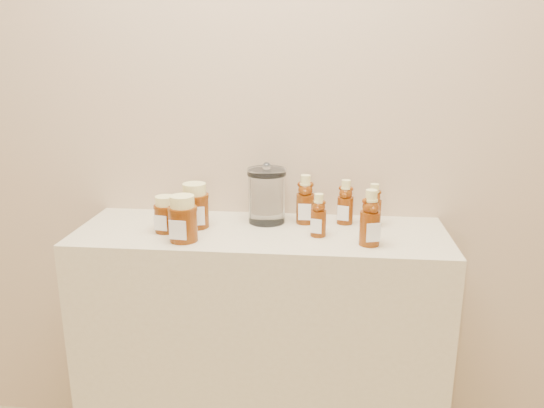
# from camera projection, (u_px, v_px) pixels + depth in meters

# --- Properties ---
(wall_back) EXTENTS (3.50, 0.02, 2.70)m
(wall_back) POSITION_uv_depth(u_px,v_px,m) (267.00, 85.00, 1.78)
(wall_back) COLOR tan
(wall_back) RESTS_ON ground
(display_table) EXTENTS (1.20, 0.40, 0.90)m
(display_table) POSITION_uv_depth(u_px,v_px,m) (261.00, 353.00, 1.84)
(display_table) COLOR beige
(display_table) RESTS_ON ground
(bear_bottle_back_left) EXTENTS (0.06, 0.06, 0.19)m
(bear_bottle_back_left) POSITION_uv_depth(u_px,v_px,m) (305.00, 196.00, 1.77)
(bear_bottle_back_left) COLOR #582206
(bear_bottle_back_left) RESTS_ON display_table
(bear_bottle_back_mid) EXTENTS (0.07, 0.07, 0.17)m
(bear_bottle_back_mid) POSITION_uv_depth(u_px,v_px,m) (346.00, 199.00, 1.77)
(bear_bottle_back_mid) COLOR #582206
(bear_bottle_back_mid) RESTS_ON display_table
(bear_bottle_back_right) EXTENTS (0.06, 0.06, 0.16)m
(bear_bottle_back_right) POSITION_uv_depth(u_px,v_px,m) (374.00, 202.00, 1.75)
(bear_bottle_back_right) COLOR #582206
(bear_bottle_back_right) RESTS_ON display_table
(bear_bottle_front_left) EXTENTS (0.06, 0.06, 0.15)m
(bear_bottle_front_left) POSITION_uv_depth(u_px,v_px,m) (319.00, 212.00, 1.65)
(bear_bottle_front_left) COLOR #582206
(bear_bottle_front_left) RESTS_ON display_table
(bear_bottle_front_right) EXTENTS (0.08, 0.08, 0.19)m
(bear_bottle_front_right) POSITION_uv_depth(u_px,v_px,m) (370.00, 214.00, 1.56)
(bear_bottle_front_right) COLOR #582206
(bear_bottle_front_right) RESTS_ON display_table
(honey_jar_left) EXTENTS (0.09, 0.09, 0.12)m
(honey_jar_left) POSITION_uv_depth(u_px,v_px,m) (166.00, 214.00, 1.69)
(honey_jar_left) COLOR #582206
(honey_jar_left) RESTS_ON display_table
(honey_jar_back) EXTENTS (0.12, 0.12, 0.15)m
(honey_jar_back) POSITION_uv_depth(u_px,v_px,m) (195.00, 205.00, 1.73)
(honey_jar_back) COLOR #582206
(honey_jar_back) RESTS_ON display_table
(honey_jar_front) EXTENTS (0.10, 0.10, 0.14)m
(honey_jar_front) POSITION_uv_depth(u_px,v_px,m) (183.00, 218.00, 1.61)
(honey_jar_front) COLOR #582206
(honey_jar_front) RESTS_ON display_table
(glass_canister) EXTENTS (0.15, 0.15, 0.20)m
(glass_canister) POSITION_uv_depth(u_px,v_px,m) (267.00, 193.00, 1.78)
(glass_canister) COLOR white
(glass_canister) RESTS_ON display_table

